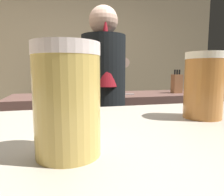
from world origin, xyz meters
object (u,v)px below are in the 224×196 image
at_px(bartender, 104,97).
at_px(chefs_knife, 122,94).
at_px(bottle_olive_oil, 96,62).
at_px(mixing_bowl, 86,92).
at_px(bottle_soy, 92,61).
at_px(pint_glass_near, 204,86).
at_px(knife_block, 177,83).
at_px(bottle_hot_sauce, 69,61).
at_px(bottle_vinegar, 51,60).
at_px(pint_glass_far, 67,100).

xyz_separation_m(bartender, chefs_knife, (0.28, 0.41, -0.02)).
bearing_deg(bartender, bottle_olive_oil, -4.61).
height_order(bartender, bottle_olive_oil, bartender).
relative_size(mixing_bowl, bottle_soy, 0.84).
xyz_separation_m(mixing_bowl, pint_glass_near, (0.03, -1.71, 0.18)).
xyz_separation_m(knife_block, mixing_bowl, (-0.98, 0.10, -0.07)).
relative_size(bartender, bottle_hot_sauce, 7.09).
bearing_deg(bottle_vinegar, chefs_knife, -59.39).
bearing_deg(pint_glass_far, bottle_hot_sauce, 87.00).
xyz_separation_m(chefs_knife, pint_glass_near, (-0.33, -1.61, 0.20)).
xyz_separation_m(pint_glass_near, bottle_soy, (0.22, 2.90, 0.20)).
bearing_deg(bottle_soy, mixing_bowl, -102.00).
distance_m(pint_glass_far, bottle_olive_oil, 2.99).
xyz_separation_m(pint_glass_far, bottle_soy, (0.51, 3.03, 0.20)).
bearing_deg(bottle_hot_sauce, bartender, -83.66).
xyz_separation_m(bartender, bottle_hot_sauce, (-0.18, 1.61, 0.37)).
bearing_deg(bottle_soy, pint_glass_near, -94.37).
relative_size(chefs_knife, bottle_hot_sauce, 1.03).
height_order(mixing_bowl, bottle_soy, bottle_soy).
bearing_deg(bottle_soy, chefs_knife, -85.19).
height_order(bottle_hot_sauce, bottle_soy, bottle_soy).
bearing_deg(chefs_knife, bottle_soy, 111.11).
bearing_deg(pint_glass_near, bottle_olive_oil, 84.46).
relative_size(bottle_olive_oil, bottle_vinegar, 0.76).
bearing_deg(mixing_bowl, knife_block, -5.92).
bearing_deg(chefs_knife, bartender, -108.30).
bearing_deg(bottle_vinegar, mixing_bowl, -72.14).
bearing_deg(bottle_hot_sauce, bottle_vinegar, 174.33).
bearing_deg(mixing_bowl, bottle_soy, 78.00).
xyz_separation_m(mixing_bowl, bottle_olive_oil, (0.30, 1.10, 0.35)).
bearing_deg(bottle_vinegar, pint_glass_near, -82.01).
xyz_separation_m(chefs_knife, bottle_hot_sauce, (-0.46, 1.20, 0.39)).
relative_size(bartender, pint_glass_far, 12.74).
bearing_deg(mixing_bowl, bottle_olive_oil, 74.58).
height_order(bottle_soy, bottle_vinegar, bottle_soy).
bearing_deg(bartender, bottle_vinegar, 18.62).
distance_m(bartender, mixing_bowl, 0.51).
distance_m(mixing_bowl, pint_glass_near, 1.71).
xyz_separation_m(pint_glass_far, bottle_vinegar, (-0.11, 2.97, 0.20)).
distance_m(mixing_bowl, chefs_knife, 0.37).
bearing_deg(pint_glass_far, knife_block, 54.66).
bearing_deg(knife_block, bartender, -155.96).
xyz_separation_m(knife_block, bottle_hot_sauce, (-1.07, 1.21, 0.29)).
bearing_deg(pint_glass_far, chefs_knife, 70.55).
bearing_deg(knife_block, mixing_bowl, 174.08).
bearing_deg(mixing_bowl, bartender, -80.75).
height_order(bottle_olive_oil, bottle_soy, bottle_soy).
bearing_deg(pint_glass_far, bartender, 75.95).
relative_size(pint_glass_near, bottle_olive_oil, 0.75).
xyz_separation_m(chefs_knife, bottle_vinegar, (-0.73, 1.23, 0.39)).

